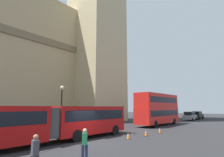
{
  "coord_description": "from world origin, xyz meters",
  "views": [
    {
      "loc": [
        -10.51,
        -11.36,
        2.81
      ],
      "look_at": [
        8.18,
        4.59,
        6.74
      ],
      "focal_mm": 28.97,
      "sensor_mm": 36.0,
      "label": 1
    }
  ],
  "objects_px": {
    "pedestrian_by_kerb": "(85,144)",
    "traffic_cone_east": "(160,130)",
    "double_decker_bus": "(158,108)",
    "traffic_cone_west": "(128,136)",
    "sedan_trailing": "(197,115)",
    "pedestrian_near_cones": "(35,154)",
    "articulated_bus": "(47,121)",
    "traffic_cone_middle": "(146,133)",
    "street_lamp": "(61,105)",
    "sedan_lead": "(190,116)"
  },
  "relations": [
    {
      "from": "traffic_cone_east",
      "to": "pedestrian_near_cones",
      "type": "bearing_deg",
      "value": -173.12
    },
    {
      "from": "double_decker_bus",
      "to": "articulated_bus",
      "type": "bearing_deg",
      "value": -179.99
    },
    {
      "from": "articulated_bus",
      "to": "pedestrian_by_kerb",
      "type": "distance_m",
      "value": 5.93
    },
    {
      "from": "sedan_trailing",
      "to": "traffic_cone_west",
      "type": "distance_m",
      "value": 33.9
    },
    {
      "from": "pedestrian_by_kerb",
      "to": "traffic_cone_east",
      "type": "bearing_deg",
      "value": 8.1
    },
    {
      "from": "double_decker_bus",
      "to": "pedestrian_by_kerb",
      "type": "distance_m",
      "value": 21.2
    },
    {
      "from": "double_decker_bus",
      "to": "sedan_lead",
      "type": "height_order",
      "value": "double_decker_bus"
    },
    {
      "from": "pedestrian_near_cones",
      "to": "sedan_trailing",
      "type": "bearing_deg",
      "value": 7.43
    },
    {
      "from": "sedan_trailing",
      "to": "traffic_cone_middle",
      "type": "relative_size",
      "value": 7.59
    },
    {
      "from": "articulated_bus",
      "to": "traffic_cone_west",
      "type": "xyz_separation_m",
      "value": [
        5.89,
        -3.59,
        -1.46
      ]
    },
    {
      "from": "articulated_bus",
      "to": "pedestrian_near_cones",
      "type": "distance_m",
      "value": 7.05
    },
    {
      "from": "traffic_cone_west",
      "to": "double_decker_bus",
      "type": "bearing_deg",
      "value": 15.12
    },
    {
      "from": "street_lamp",
      "to": "pedestrian_near_cones",
      "type": "xyz_separation_m",
      "value": [
        -8.15,
        -10.33,
        -2.14
      ]
    },
    {
      "from": "sedan_lead",
      "to": "traffic_cone_west",
      "type": "height_order",
      "value": "sedan_lead"
    },
    {
      "from": "articulated_bus",
      "to": "sedan_lead",
      "type": "distance_m",
      "value": 34.04
    },
    {
      "from": "traffic_cone_west",
      "to": "street_lamp",
      "type": "height_order",
      "value": "street_lamp"
    },
    {
      "from": "sedan_lead",
      "to": "street_lamp",
      "type": "height_order",
      "value": "street_lamp"
    },
    {
      "from": "pedestrian_by_kerb",
      "to": "traffic_cone_middle",
      "type": "bearing_deg",
      "value": 11.08
    },
    {
      "from": "articulated_bus",
      "to": "traffic_cone_middle",
      "type": "relative_size",
      "value": 29.04
    },
    {
      "from": "articulated_bus",
      "to": "traffic_cone_middle",
      "type": "bearing_deg",
      "value": -24.45
    },
    {
      "from": "traffic_cone_west",
      "to": "articulated_bus",
      "type": "bearing_deg",
      "value": 148.59
    },
    {
      "from": "sedan_lead",
      "to": "traffic_cone_east",
      "type": "height_order",
      "value": "sedan_lead"
    },
    {
      "from": "traffic_cone_west",
      "to": "traffic_cone_middle",
      "type": "relative_size",
      "value": 1.0
    },
    {
      "from": "traffic_cone_east",
      "to": "pedestrian_by_kerb",
      "type": "relative_size",
      "value": 0.34
    },
    {
      "from": "articulated_bus",
      "to": "pedestrian_near_cones",
      "type": "xyz_separation_m",
      "value": [
        -3.88,
        -5.83,
        -0.83
      ]
    },
    {
      "from": "sedan_lead",
      "to": "traffic_cone_middle",
      "type": "relative_size",
      "value": 7.59
    },
    {
      "from": "sedan_trailing",
      "to": "traffic_cone_east",
      "type": "relative_size",
      "value": 7.59
    },
    {
      "from": "traffic_cone_middle",
      "to": "pedestrian_by_kerb",
      "type": "height_order",
      "value": "pedestrian_by_kerb"
    },
    {
      "from": "sedan_lead",
      "to": "traffic_cone_west",
      "type": "relative_size",
      "value": 7.59
    },
    {
      "from": "traffic_cone_middle",
      "to": "pedestrian_by_kerb",
      "type": "bearing_deg",
      "value": -168.92
    },
    {
      "from": "pedestrian_by_kerb",
      "to": "sedan_trailing",
      "type": "bearing_deg",
      "value": 7.84
    },
    {
      "from": "traffic_cone_middle",
      "to": "articulated_bus",
      "type": "bearing_deg",
      "value": 155.55
    },
    {
      "from": "traffic_cone_west",
      "to": "sedan_trailing",
      "type": "bearing_deg",
      "value": 5.82
    },
    {
      "from": "articulated_bus",
      "to": "traffic_cone_middle",
      "type": "xyz_separation_m",
      "value": [
        8.52,
        -3.87,
        -1.46
      ]
    },
    {
      "from": "street_lamp",
      "to": "pedestrian_by_kerb",
      "type": "xyz_separation_m",
      "value": [
        -5.39,
        -10.27,
        -2.14
      ]
    },
    {
      "from": "sedan_lead",
      "to": "pedestrian_near_cones",
      "type": "xyz_separation_m",
      "value": [
        -37.91,
        -5.67,
        -0.0
      ]
    },
    {
      "from": "traffic_cone_middle",
      "to": "street_lamp",
      "type": "distance_m",
      "value": 9.8
    },
    {
      "from": "double_decker_bus",
      "to": "traffic_cone_middle",
      "type": "bearing_deg",
      "value": -160.05
    },
    {
      "from": "street_lamp",
      "to": "pedestrian_by_kerb",
      "type": "height_order",
      "value": "street_lamp"
    },
    {
      "from": "sedan_trailing",
      "to": "traffic_cone_middle",
      "type": "height_order",
      "value": "sedan_trailing"
    },
    {
      "from": "traffic_cone_west",
      "to": "traffic_cone_east",
      "type": "height_order",
      "value": "same"
    },
    {
      "from": "double_decker_bus",
      "to": "pedestrian_by_kerb",
      "type": "xyz_separation_m",
      "value": [
        -20.32,
        -5.77,
        -1.8
      ]
    },
    {
      "from": "sedan_lead",
      "to": "sedan_trailing",
      "type": "xyz_separation_m",
      "value": [
        5.58,
        0.0,
        0.0
      ]
    },
    {
      "from": "pedestrian_near_cones",
      "to": "pedestrian_by_kerb",
      "type": "xyz_separation_m",
      "value": [
        2.75,
        0.06,
        0.0
      ]
    },
    {
      "from": "sedan_trailing",
      "to": "pedestrian_by_kerb",
      "type": "distance_m",
      "value": 41.11
    },
    {
      "from": "double_decker_bus",
      "to": "pedestrian_near_cones",
      "type": "xyz_separation_m",
      "value": [
        -23.08,
        -5.83,
        -1.8
      ]
    },
    {
      "from": "double_decker_bus",
      "to": "traffic_cone_west",
      "type": "relative_size",
      "value": 17.98
    },
    {
      "from": "traffic_cone_west",
      "to": "pedestrian_near_cones",
      "type": "bearing_deg",
      "value": -167.13
    },
    {
      "from": "sedan_lead",
      "to": "pedestrian_by_kerb",
      "type": "relative_size",
      "value": 2.6
    },
    {
      "from": "double_decker_bus",
      "to": "pedestrian_near_cones",
      "type": "height_order",
      "value": "double_decker_bus"
    }
  ]
}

